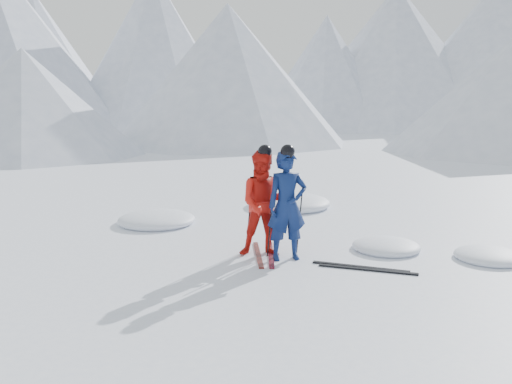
{
  "coord_description": "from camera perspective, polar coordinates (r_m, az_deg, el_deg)",
  "views": [
    {
      "loc": [
        -1.95,
        -10.11,
        2.92
      ],
      "look_at": [
        -2.01,
        0.5,
        1.1
      ],
      "focal_mm": 38.0,
      "sensor_mm": 36.0,
      "label": 1
    }
  ],
  "objects": [
    {
      "name": "skier_blue",
      "position": [
        9.88,
        3.29,
        -1.44
      ],
      "size": [
        0.83,
        0.64,
        2.02
      ],
      "primitive_type": "imported",
      "rotation": [
        0.0,
        0.0,
        0.23
      ],
      "color": "#0D1E4F",
      "rests_on": "ground"
    },
    {
      "name": "pole_red_left",
      "position": [
        10.42,
        -0.75,
        -2.78
      ],
      "size": [
        0.13,
        0.1,
        1.33
      ],
      "primitive_type": "cylinder",
      "rotation": [
        0.06,
        0.08,
        0.0
      ],
      "color": "black",
      "rests_on": "ground"
    },
    {
      "name": "ski_worn_right",
      "position": [
        10.34,
        1.58,
        -6.6
      ],
      "size": [
        0.09,
        1.7,
        0.03
      ],
      "primitive_type": "cube",
      "rotation": [
        0.0,
        0.0,
        0.0
      ],
      "color": "black",
      "rests_on": "ground"
    },
    {
      "name": "mountain_range",
      "position": [
        46.22,
        10.21,
        14.31
      ],
      "size": [
        106.15,
        62.94,
        15.53
      ],
      "color": "#B2BCD1",
      "rests_on": "ground"
    },
    {
      "name": "snow_lumps",
      "position": [
        13.44,
        2.06,
        -2.82
      ],
      "size": [
        8.26,
        6.67,
        0.5
      ],
      "color": "white",
      "rests_on": "ground"
    },
    {
      "name": "ski_worn_left",
      "position": [
        10.34,
        0.24,
        -6.6
      ],
      "size": [
        0.21,
        1.7,
        0.03
      ],
      "primitive_type": "cube",
      "rotation": [
        0.0,
        0.0,
        0.07
      ],
      "color": "black",
      "rests_on": "ground"
    },
    {
      "name": "pole_red_right",
      "position": [
        10.33,
        2.57,
        -2.9
      ],
      "size": [
        0.13,
        0.09,
        1.33
      ],
      "primitive_type": "cylinder",
      "rotation": [
        -0.05,
        0.08,
        0.0
      ],
      "color": "black",
      "rests_on": "ground"
    },
    {
      "name": "pole_blue_right",
      "position": [
        10.21,
        4.61,
        -3.02
      ],
      "size": [
        0.13,
        0.08,
        1.34
      ],
      "primitive_type": "cylinder",
      "rotation": [
        -0.04,
        0.08,
        0.0
      ],
      "color": "black",
      "rests_on": "ground"
    },
    {
      "name": "ski_loose_b",
      "position": [
        9.65,
        11.67,
        -8.0
      ],
      "size": [
        1.64,
        0.61,
        0.03
      ],
      "primitive_type": "cube",
      "rotation": [
        0.0,
        0.0,
        1.26
      ],
      "color": "black",
      "rests_on": "ground"
    },
    {
      "name": "skier_red",
      "position": [
        10.1,
        0.92,
        -1.25
      ],
      "size": [
        0.99,
        0.79,
        1.99
      ],
      "primitive_type": "imported",
      "rotation": [
        0.0,
        0.0,
        0.04
      ],
      "color": "red",
      "rests_on": "ground"
    },
    {
      "name": "ground",
      "position": [
        10.71,
        10.89,
        -6.28
      ],
      "size": [
        160.0,
        160.0,
        0.0
      ],
      "primitive_type": "plane",
      "color": "white",
      "rests_on": "ground"
    },
    {
      "name": "pole_blue_left",
      "position": [
        10.09,
        1.53,
        -3.15
      ],
      "size": [
        0.13,
        0.09,
        1.34
      ],
      "primitive_type": "cylinder",
      "rotation": [
        0.05,
        0.08,
        0.0
      ],
      "color": "black",
      "rests_on": "ground"
    },
    {
      "name": "ski_loose_a",
      "position": [
        9.77,
        10.92,
        -7.75
      ],
      "size": [
        1.63,
        0.67,
        0.03
      ],
      "primitive_type": "cube",
      "rotation": [
        0.0,
        0.0,
        1.22
      ],
      "color": "black",
      "rests_on": "ground"
    }
  ]
}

